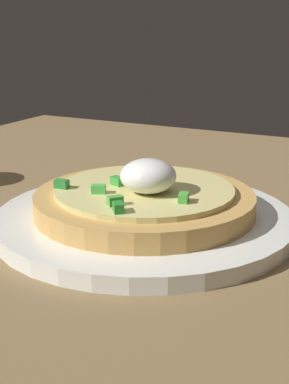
{
  "coord_description": "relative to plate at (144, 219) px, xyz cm",
  "views": [
    {
      "loc": [
        16.88,
        -51.31,
        21.32
      ],
      "look_at": [
        -6.02,
        -6.36,
        5.67
      ],
      "focal_mm": 52.63,
      "sensor_mm": 36.0,
      "label": 1
    }
  ],
  "objects": [
    {
      "name": "dining_table",
      "position": [
        6.02,
        6.36,
        -1.83
      ],
      "size": [
        107.71,
        83.69,
        2.2
      ],
      "primitive_type": "cube",
      "color": "olive",
      "rests_on": "ground"
    },
    {
      "name": "plate",
      "position": [
        0.0,
        0.0,
        0.0
      ],
      "size": [
        28.28,
        28.28,
        1.47
      ],
      "primitive_type": "cylinder",
      "color": "white",
      "rests_on": "dining_table"
    },
    {
      "name": "pizza",
      "position": [
        0.06,
        -0.1,
        2.1
      ],
      "size": [
        20.83,
        20.83,
        5.51
      ],
      "color": "tan",
      "rests_on": "plate"
    }
  ]
}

